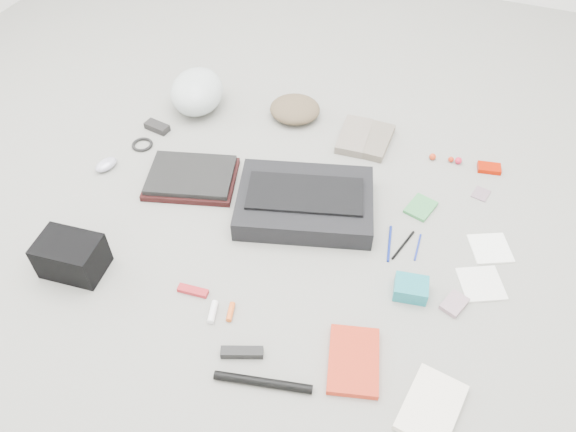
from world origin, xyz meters
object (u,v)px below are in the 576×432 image
(messenger_bag, at_px, (305,203))
(accordion_wallet, at_px, (411,289))
(camera_bag, at_px, (71,256))
(bike_helmet, at_px, (197,92))
(book_red, at_px, (354,361))
(laptop, at_px, (191,175))

(messenger_bag, xyz_separation_m, accordion_wallet, (0.43, -0.22, -0.01))
(messenger_bag, xyz_separation_m, camera_bag, (-0.61, -0.52, 0.02))
(bike_helmet, height_order, book_red, bike_helmet)
(messenger_bag, bearing_deg, camera_bag, -155.40)
(messenger_bag, distance_m, bike_helmet, 0.76)
(bike_helmet, bearing_deg, messenger_bag, -46.85)
(book_red, relative_size, accordion_wallet, 2.06)
(bike_helmet, xyz_separation_m, book_red, (0.98, -0.93, -0.07))
(book_red, distance_m, accordion_wallet, 0.31)
(camera_bag, bearing_deg, book_red, -5.45)
(messenger_bag, bearing_deg, laptop, 165.78)
(messenger_bag, bearing_deg, accordion_wallet, -42.75)
(messenger_bag, relative_size, bike_helmet, 1.72)
(laptop, relative_size, bike_helmet, 1.13)
(laptop, distance_m, bike_helmet, 0.47)
(bike_helmet, height_order, camera_bag, bike_helmet)
(accordion_wallet, bearing_deg, laptop, 157.55)
(book_red, bearing_deg, bike_helmet, 121.90)
(camera_bag, distance_m, book_red, 0.95)
(camera_bag, bearing_deg, laptop, 67.03)
(messenger_bag, height_order, laptop, messenger_bag)
(laptop, bearing_deg, accordion_wallet, -29.08)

